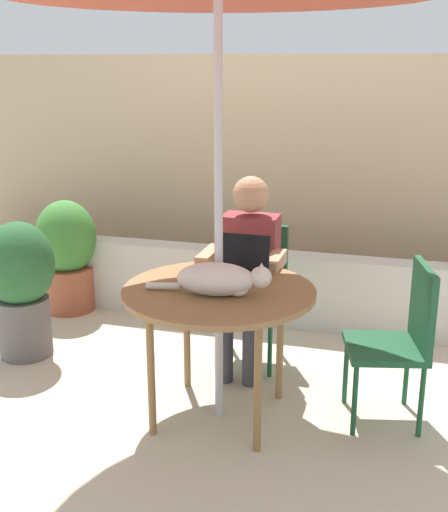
{
  "coord_description": "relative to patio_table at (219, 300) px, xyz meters",
  "views": [
    {
      "loc": [
        0.91,
        -3.11,
        1.88
      ],
      "look_at": [
        0.0,
        0.1,
        0.89
      ],
      "focal_mm": 46.22,
      "sensor_mm": 36.0,
      "label": 1
    }
  ],
  "objects": [
    {
      "name": "ground_plane",
      "position": [
        0.0,
        0.0,
        -0.68
      ],
      "size": [
        14.0,
        14.0,
        0.0
      ],
      "primitive_type": "plane",
      "color": "beige"
    },
    {
      "name": "fence_back",
      "position": [
        0.0,
        1.98,
        0.29
      ],
      "size": [
        5.92,
        0.08,
        1.93
      ],
      "primitive_type": "cube",
      "color": "tan",
      "rests_on": "ground"
    },
    {
      "name": "planter_wall_low",
      "position": [
        0.0,
        1.39,
        -0.4
      ],
      "size": [
        5.33,
        0.2,
        0.54
      ],
      "primitive_type": "cube",
      "color": "beige",
      "rests_on": "ground"
    },
    {
      "name": "patio_table",
      "position": [
        0.0,
        0.0,
        0.0
      ],
      "size": [
        1.02,
        1.02,
        0.74
      ],
      "color": "olive",
      "rests_on": "ground"
    },
    {
      "name": "chair_occupied",
      "position": [
        0.0,
        0.79,
        -0.16
      ],
      "size": [
        0.4,
        0.4,
        0.88
      ],
      "color": "#194C2D",
      "rests_on": "ground"
    },
    {
      "name": "chair_empty",
      "position": [
        0.94,
        0.22,
        -0.16
      ],
      "size": [
        0.48,
        0.48,
        0.88
      ],
      "color": "#194C2D",
      "rests_on": "ground"
    },
    {
      "name": "person_seated",
      "position": [
        -0.0,
        0.63,
        0.01
      ],
      "size": [
        0.48,
        0.48,
        1.22
      ],
      "color": "maroon",
      "rests_on": "ground"
    },
    {
      "name": "laptop",
      "position": [
        0.05,
        0.26,
        0.12
      ],
      "size": [
        0.3,
        0.26,
        0.21
      ],
      "color": "black",
      "rests_on": "patio_table"
    },
    {
      "name": "cat",
      "position": [
        0.04,
        -0.09,
        0.15
      ],
      "size": [
        0.65,
        0.24,
        0.17
      ],
      "color": "silver",
      "rests_on": "patio_table"
    },
    {
      "name": "potted_plant_near_fence",
      "position": [
        -1.46,
        0.4,
        -0.17
      ],
      "size": [
        0.45,
        0.45,
        0.91
      ],
      "color": "#595654",
      "rests_on": "ground"
    },
    {
      "name": "potted_plant_by_chair",
      "position": [
        -1.58,
        1.23,
        -0.21
      ],
      "size": [
        0.46,
        0.46,
        0.87
      ],
      "color": "#9E5138",
      "rests_on": "ground"
    }
  ]
}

